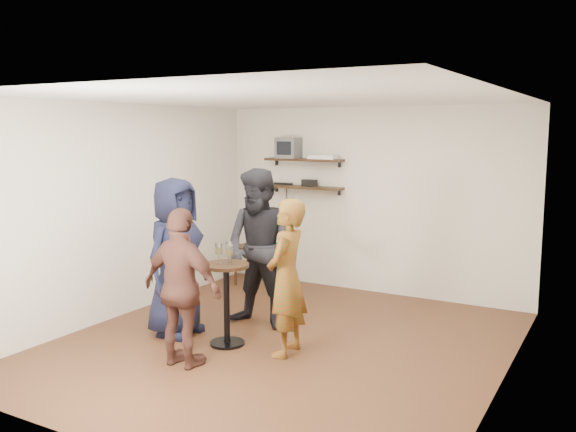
% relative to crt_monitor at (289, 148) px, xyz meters
% --- Properties ---
extents(room, '(4.58, 5.08, 2.68)m').
position_rel_crt_monitor_xyz_m(room, '(1.25, -2.38, -0.72)').
color(room, '#402814').
rests_on(room, ground).
extents(shelf_upper, '(1.20, 0.25, 0.04)m').
position_rel_crt_monitor_xyz_m(shelf_upper, '(0.25, 0.00, -0.17)').
color(shelf_upper, black).
rests_on(shelf_upper, room).
extents(shelf_lower, '(1.20, 0.25, 0.04)m').
position_rel_crt_monitor_xyz_m(shelf_lower, '(0.25, 0.00, -0.57)').
color(shelf_lower, black).
rests_on(shelf_lower, room).
extents(crt_monitor, '(0.32, 0.30, 0.30)m').
position_rel_crt_monitor_xyz_m(crt_monitor, '(0.00, 0.00, 0.00)').
color(crt_monitor, '#59595B').
rests_on(crt_monitor, shelf_upper).
extents(dvd_deck, '(0.40, 0.24, 0.06)m').
position_rel_crt_monitor_xyz_m(dvd_deck, '(0.57, 0.00, -0.12)').
color(dvd_deck, silver).
rests_on(dvd_deck, shelf_upper).
extents(radio, '(0.22, 0.10, 0.10)m').
position_rel_crt_monitor_xyz_m(radio, '(0.34, 0.00, -0.50)').
color(radio, black).
rests_on(radio, shelf_lower).
extents(power_strip, '(0.30, 0.05, 0.03)m').
position_rel_crt_monitor_xyz_m(power_strip, '(-0.12, 0.05, -0.54)').
color(power_strip, black).
rests_on(power_strip, shelf_lower).
extents(side_table, '(0.61, 0.61, 0.58)m').
position_rel_crt_monitor_xyz_m(side_table, '(-0.40, -0.36, -1.53)').
color(side_table, black).
rests_on(side_table, room).
extents(vase_lilies, '(0.20, 0.20, 0.99)m').
position_rel_crt_monitor_xyz_m(vase_lilies, '(-0.40, -0.36, -1.12)').
color(vase_lilies, silver).
rests_on(vase_lilies, side_table).
extents(drinks_table, '(0.48, 0.48, 0.88)m').
position_rel_crt_monitor_xyz_m(drinks_table, '(0.74, -2.67, -1.45)').
color(drinks_table, black).
rests_on(drinks_table, room).
extents(wine_glass_fl, '(0.07, 0.07, 0.22)m').
position_rel_crt_monitor_xyz_m(wine_glass_fl, '(0.67, -2.69, -0.98)').
color(wine_glass_fl, silver).
rests_on(wine_glass_fl, drinks_table).
extents(wine_glass_fr, '(0.07, 0.07, 0.21)m').
position_rel_crt_monitor_xyz_m(wine_glass_fr, '(0.81, -2.70, -0.99)').
color(wine_glass_fr, silver).
rests_on(wine_glass_fr, drinks_table).
extents(wine_glass_bl, '(0.07, 0.07, 0.22)m').
position_rel_crt_monitor_xyz_m(wine_glass_bl, '(0.72, -2.59, -0.98)').
color(wine_glass_bl, silver).
rests_on(wine_glass_bl, drinks_table).
extents(wine_glass_br, '(0.06, 0.06, 0.19)m').
position_rel_crt_monitor_xyz_m(wine_glass_br, '(0.76, -2.66, -1.00)').
color(wine_glass_br, silver).
rests_on(wine_glass_br, drinks_table).
extents(person_plaid, '(0.45, 0.62, 1.60)m').
position_rel_crt_monitor_xyz_m(person_plaid, '(1.43, -2.59, -1.22)').
color(person_plaid, '#B22714').
rests_on(person_plaid, room).
extents(person_dark, '(0.90, 0.70, 1.85)m').
position_rel_crt_monitor_xyz_m(person_dark, '(0.74, -1.98, -1.09)').
color(person_dark, black).
rests_on(person_dark, room).
extents(person_navy, '(0.58, 0.88, 1.77)m').
position_rel_crt_monitor_xyz_m(person_navy, '(0.05, -2.66, -1.13)').
color(person_navy, black).
rests_on(person_navy, room).
extents(person_brown, '(0.92, 0.41, 1.55)m').
position_rel_crt_monitor_xyz_m(person_brown, '(0.72, -3.36, -1.24)').
color(person_brown, '#4D2A21').
rests_on(person_brown, room).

